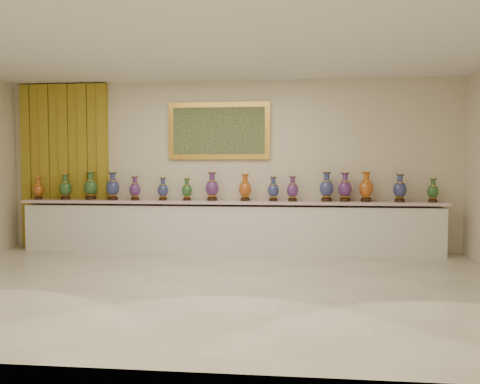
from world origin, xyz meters
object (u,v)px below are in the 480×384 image
object	(u,v)px
vase_0	(38,189)
vase_1	(65,188)
vase_2	(91,187)
counter	(228,227)

from	to	relation	value
vase_0	vase_1	distance (m)	0.50
vase_0	vase_2	bearing A→B (deg)	3.34
vase_1	vase_2	world-z (taller)	vase_2
counter	vase_1	size ratio (longest dim) A/B	15.83
vase_1	counter	bearing A→B (deg)	0.51
vase_0	vase_2	xyz separation A→B (m)	(0.95, 0.06, 0.05)
counter	vase_0	xyz separation A→B (m)	(-3.43, -0.04, 0.64)
counter	vase_0	size ratio (longest dim) A/B	18.08
counter	vase_0	bearing A→B (deg)	-179.28
counter	vase_1	distance (m)	3.01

